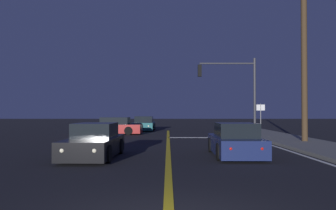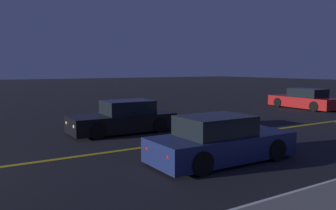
% 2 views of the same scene
% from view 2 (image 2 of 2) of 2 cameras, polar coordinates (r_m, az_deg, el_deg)
% --- Properties ---
extents(lane_line_center, '(0.20, 34.30, 0.01)m').
position_cam_2_polar(lane_line_center, '(13.06, 5.47, -5.73)').
color(lane_line_center, gold).
rests_on(lane_line_center, ground).
extents(car_far_approaching_black, '(1.91, 4.41, 1.34)m').
position_cam_2_polar(car_far_approaching_black, '(14.46, -7.41, -2.28)').
color(car_far_approaching_black, black).
rests_on(car_far_approaching_black, ground).
extents(car_following_oncoming_navy, '(1.86, 4.41, 1.34)m').
position_cam_2_polar(car_following_oncoming_navy, '(10.04, 8.67, -6.01)').
color(car_following_oncoming_navy, navy).
rests_on(car_following_oncoming_navy, ground).
extents(car_distant_tail_red, '(4.78, 2.00, 1.34)m').
position_cam_2_polar(car_distant_tail_red, '(24.71, 21.72, 0.80)').
color(car_distant_tail_red, maroon).
rests_on(car_distant_tail_red, ground).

